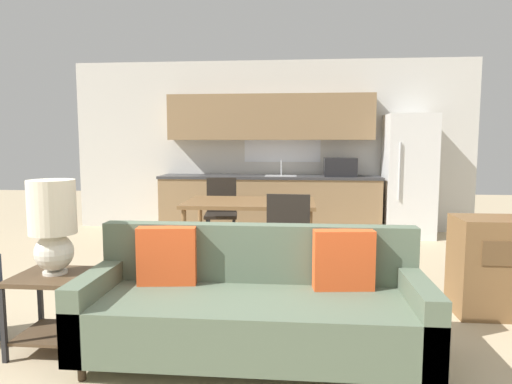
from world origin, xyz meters
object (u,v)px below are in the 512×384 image
refrigerator (408,176)px  side_table (52,299)px  table_lamp (53,222)px  dining_chair_far_left (221,210)px  couch (254,306)px  dining_chair_near_right (289,236)px  dining_table (250,207)px

refrigerator → side_table: refrigerator is taller
refrigerator → table_lamp: size_ratio=2.86×
side_table → table_lamp: 0.53m
side_table → dining_chair_far_left: (0.65, 3.06, 0.17)m
couch → table_lamp: 1.46m
side_table → refrigerator: bearing=51.2°
refrigerator → dining_chair_near_right: bearing=-122.6°
refrigerator → dining_chair_near_right: refrigerator is taller
couch → dining_chair_far_left: 3.12m
refrigerator → table_lamp: 5.25m
dining_chair_far_left → table_lamp: bearing=-108.3°
dining_chair_far_left → refrigerator: bearing=15.2°
couch → dining_chair_far_left: size_ratio=2.33×
dining_chair_far_left → side_table: bearing=-108.6°
table_lamp → couch: bearing=0.3°
dining_table → side_table: dining_table is taller
dining_table → dining_chair_near_right: (0.46, -0.81, -0.16)m
dining_table → side_table: (-1.12, -2.23, -0.33)m
dining_table → side_table: size_ratio=2.76×
dining_chair_near_right → refrigerator: bearing=-118.3°
table_lamp → dining_chair_near_right: table_lamp is taller
table_lamp → side_table: bearing=-132.5°
dining_table → couch: size_ratio=0.66×
side_table → dining_chair_far_left: 3.13m
refrigerator → dining_chair_far_left: refrigerator is taller
couch → dining_chair_near_right: dining_chair_near_right is taller
couch → dining_chair_near_right: bearing=81.6°
dining_table → side_table: 2.52m
couch → side_table: 1.38m
dining_table → couch: (0.25, -2.20, -0.35)m
dining_table → table_lamp: 2.48m
side_table → dining_chair_near_right: bearing=41.8°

